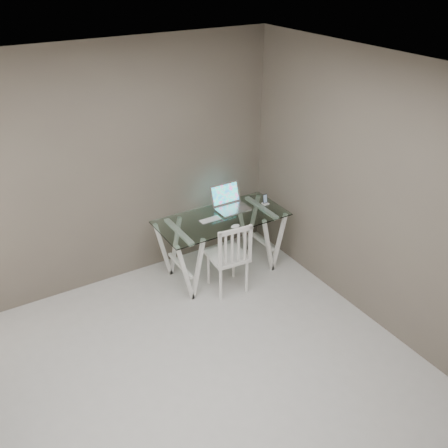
% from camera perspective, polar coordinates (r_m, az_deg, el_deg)
% --- Properties ---
extents(room, '(4.50, 4.52, 2.71)m').
position_cam_1_polar(room, '(3.47, -2.59, -1.07)').
color(room, '#BBB8B3').
rests_on(room, ground).
extents(desk, '(1.50, 0.70, 0.75)m').
position_cam_1_polar(desk, '(5.88, -0.26, -2.37)').
color(desk, silver).
rests_on(desk, ground).
extents(chair, '(0.44, 0.44, 0.88)m').
position_cam_1_polar(chair, '(5.50, 0.73, -3.57)').
color(chair, white).
rests_on(chair, ground).
extents(laptop, '(0.38, 0.35, 0.26)m').
position_cam_1_polar(laptop, '(5.90, 0.63, 2.47)').
color(laptop, silver).
rests_on(laptop, desk).
extents(keyboard, '(0.25, 0.11, 0.01)m').
position_cam_1_polar(keyboard, '(5.64, -1.62, 0.47)').
color(keyboard, silver).
rests_on(keyboard, desk).
extents(mouse, '(0.11, 0.06, 0.03)m').
position_cam_1_polar(mouse, '(5.49, 1.31, -0.26)').
color(mouse, silver).
rests_on(mouse, desk).
extents(phone_dock, '(0.07, 0.07, 0.13)m').
position_cam_1_polar(phone_dock, '(6.00, 4.73, 2.58)').
color(phone_dock, white).
rests_on(phone_dock, desk).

